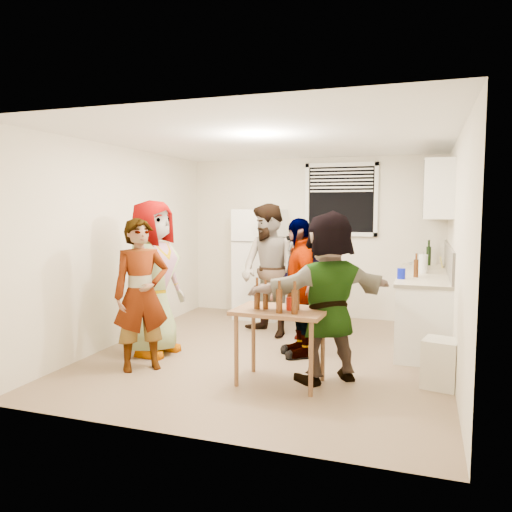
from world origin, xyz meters
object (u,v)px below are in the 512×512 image
(guest_grey, at_px, (155,353))
(blue_cup, at_px, (401,279))
(wine_bottle, at_px, (428,265))
(serving_table, at_px, (280,383))
(beer_bottle_table, at_px, (266,309))
(beer_bottle_counter, at_px, (416,277))
(trash_bin, at_px, (441,362))
(kettle, at_px, (421,269))
(red_cup, at_px, (291,310))
(guest_back_left, at_px, (269,335))
(guest_back_right, at_px, (306,339))
(guest_black, at_px, (298,355))
(guest_orange, at_px, (327,380))
(refrigerator, at_px, (260,264))
(guest_stripe, at_px, (143,369))

(guest_grey, bearing_deg, blue_cup, -63.41)
(wine_bottle, height_order, serving_table, wine_bottle)
(beer_bottle_table, distance_m, guest_grey, 1.80)
(beer_bottle_counter, relative_size, guest_grey, 0.12)
(trash_bin, distance_m, serving_table, 1.57)
(kettle, xyz_separation_m, red_cup, (-1.17, -2.41, -0.15))
(trash_bin, bearing_deg, guest_back_left, 148.14)
(red_cup, relative_size, guest_back_right, 0.08)
(beer_bottle_table, relative_size, red_cup, 1.72)
(serving_table, distance_m, guest_back_left, 1.86)
(guest_black, height_order, guest_orange, guest_orange)
(refrigerator, height_order, beer_bottle_table, refrigerator)
(beer_bottle_table, relative_size, guest_black, 0.13)
(red_cup, bearing_deg, guest_black, 99.17)
(serving_table, bearing_deg, guest_grey, 163.68)
(guest_stripe, bearing_deg, guest_orange, -34.22)
(serving_table, height_order, guest_orange, serving_table)
(guest_black, relative_size, guest_orange, 0.95)
(wine_bottle, height_order, beer_bottle_counter, wine_bottle)
(beer_bottle_counter, bearing_deg, guest_black, -153.80)
(guest_back_left, distance_m, guest_back_right, 0.53)
(beer_bottle_counter, distance_m, guest_grey, 3.25)
(refrigerator, bearing_deg, guest_black, -59.60)
(beer_bottle_counter, distance_m, beer_bottle_table, 2.13)
(beer_bottle_table, height_order, guest_back_left, beer_bottle_table)
(wine_bottle, height_order, guest_grey, wine_bottle)
(trash_bin, xyz_separation_m, guest_back_right, (-1.63, 1.30, -0.25))
(guest_black, bearing_deg, guest_orange, 4.94)
(serving_table, bearing_deg, beer_bottle_counter, 52.34)
(refrigerator, height_order, kettle, refrigerator)
(beer_bottle_counter, distance_m, guest_back_left, 2.09)
(wine_bottle, xyz_separation_m, guest_back_right, (-1.51, -1.24, -0.90))
(beer_bottle_table, relative_size, guest_back_left, 0.12)
(serving_table, distance_m, guest_back_right, 1.70)
(trash_bin, relative_size, beer_bottle_table, 2.24)
(red_cup, bearing_deg, beer_bottle_counter, 55.01)
(beer_bottle_counter, height_order, guest_back_left, beer_bottle_counter)
(blue_cup, height_order, guest_back_left, blue_cup)
(wine_bottle, bearing_deg, guest_orange, -109.54)
(refrigerator, xyz_separation_m, kettle, (2.40, -0.39, 0.05))
(red_cup, bearing_deg, serving_table, 174.22)
(blue_cup, bearing_deg, guest_back_left, 169.01)
(guest_stripe, bearing_deg, trash_bin, -34.32)
(red_cup, height_order, guest_grey, red_cup)
(beer_bottle_counter, distance_m, red_cup, 1.96)
(kettle, distance_m, guest_back_left, 2.24)
(kettle, xyz_separation_m, guest_stripe, (-2.81, -2.45, -0.90))
(kettle, distance_m, trash_bin, 2.12)
(blue_cup, xyz_separation_m, guest_back_left, (-1.73, 0.34, -0.90))
(beer_bottle_counter, height_order, beer_bottle_table, beer_bottle_counter)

